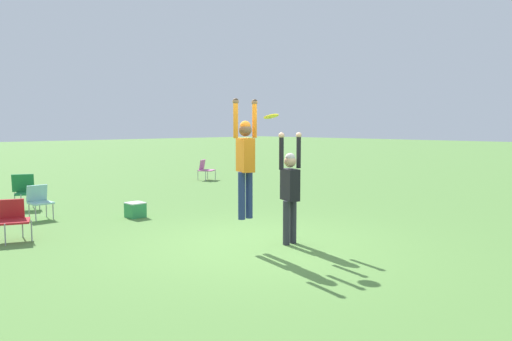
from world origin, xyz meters
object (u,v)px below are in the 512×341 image
Objects in this scene: camping_chair_1 at (39,199)px; camping_chair_0 at (25,189)px; camping_chair_4 at (12,217)px; cooler_box at (135,210)px; person_defending at (290,186)px; camping_chair_3 at (205,168)px; frisbee at (271,116)px; person_jumping at (246,156)px.

camping_chair_0 is at bearing -99.84° from camping_chair_1.
cooler_box is (2.80, 0.45, -0.26)m from camping_chair_4.
person_defending reaches higher than camping_chair_3.
camping_chair_0 is at bearing 103.09° from frisbee.
person_defending is 2.26× the size of camping_chair_0.
person_jumping is at bearing -92.44° from cooler_box.
camping_chair_1 is 1.01× the size of camping_chair_4.
cooler_box is at bearing 140.90° from camping_chair_0.
camping_chair_3 is at bearing 39.91° from cooler_box.
cooler_box is (1.37, -2.91, -0.33)m from camping_chair_0.
camping_chair_3 is 7.84m from cooler_box.
camping_chair_4 is at bearing -2.60° from camping_chair_3.
camping_chair_1 reaches higher than camping_chair_4.
camping_chair_3 is (5.76, 9.08, -1.80)m from frisbee.
person_defending is 5.21× the size of cooler_box.
person_defending is at bearing -16.41° from frisbee.
person_defending is at bearing 154.68° from camping_chair_4.
camping_chair_4 is at bearing 92.63° from camping_chair_0.
person_jumping is at bearing -90.00° from person_defending.
camping_chair_4 is 2.85m from cooler_box.
camping_chair_4 is (-3.42, 3.71, -0.60)m from person_defending.
camping_chair_4 is at bearing 59.43° from person_jumping.
frisbee is (-0.37, 0.11, 1.21)m from person_defending.
camping_chair_0 is (-1.62, 6.96, -1.74)m from frisbee.
camping_chair_0 is (-1.21, 6.76, -1.07)m from person_jumping.
camping_chair_0 is at bearing -142.72° from person_defending.
camping_chair_1 is 8.48m from camping_chair_3.
camping_chair_0 is 7.68m from camping_chair_3.
cooler_box is (-6.01, -5.03, -0.27)m from camping_chair_3.
frisbee reaches higher than camping_chair_4.
camping_chair_3 is at bearing 171.16° from person_defending.
person_defending is at bearing 131.34° from camping_chair_0.
frisbee is 0.30× the size of camping_chair_0.
camping_chair_0 is 1.03× the size of camping_chair_3.
person_jumping reaches higher than camping_chair_0.
camping_chair_1 is at bearing 106.38° from camping_chair_0.
camping_chair_3 is 1.13× the size of camping_chair_4.
frisbee is at bearing -84.82° from person_defending.
person_jumping reaches higher than camping_chair_4.
camping_chair_4 reaches higher than cooler_box.
camping_chair_4 is at bearing 56.24° from camping_chair_1.
camping_chair_1 is at bearing -8.73° from camping_chair_3.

